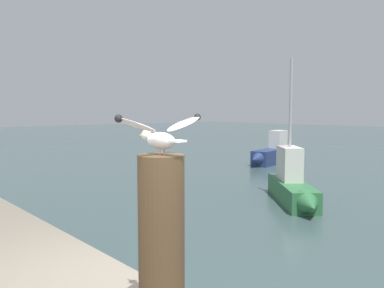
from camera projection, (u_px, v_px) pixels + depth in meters
The scene contains 4 objects.
mooring_post at pixel (161, 240), 2.37m from camera, with size 0.28×0.28×1.04m, color #4C3823.
seagull at pixel (160, 134), 2.32m from camera, with size 0.39×0.66×0.24m.
boat_green at pixel (293, 185), 10.72m from camera, with size 3.04×2.83×4.02m.
boat_navy at pixel (272, 153), 18.80m from camera, with size 1.57×3.98×1.56m.
Camera 1 is at (2.27, -1.74, 2.57)m, focal length 36.60 mm.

